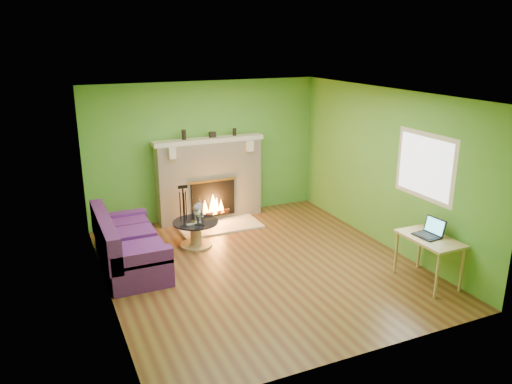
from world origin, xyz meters
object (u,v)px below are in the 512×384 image
(cat, at_px, (199,210))
(desk, at_px, (430,243))
(sofa, at_px, (127,247))
(coffee_table, at_px, (196,232))

(cat, bearing_deg, desk, -19.16)
(desk, height_order, cat, cat)
(sofa, height_order, cat, sofa)
(sofa, height_order, coffee_table, sofa)
(sofa, height_order, desk, sofa)
(coffee_table, xyz_separation_m, cat, (0.08, 0.05, 0.35))
(sofa, xyz_separation_m, cat, (1.28, 0.39, 0.28))
(cat, bearing_deg, sofa, -135.80)
(coffee_table, bearing_deg, cat, 32.01)
(desk, bearing_deg, sofa, 149.34)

